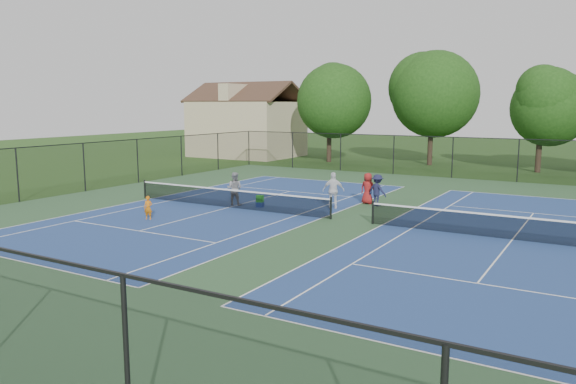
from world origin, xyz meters
The scene contains 16 objects.
ground centered at (0.00, 0.00, 0.00)m, with size 140.00×140.00×0.00m, color #234716.
court_pad centered at (0.00, 0.00, 0.00)m, with size 36.00×36.00×0.01m, color #2D5130.
tennis_court_left centered at (-7.00, 0.00, 0.10)m, with size 12.00×23.83×1.07m.
tennis_court_right centered at (7.00, 0.00, 0.10)m, with size 12.00×23.83×1.07m.
perimeter_fence centered at (0.00, 0.00, 1.60)m, with size 36.08×36.08×3.02m.
tree_back_a centered at (-13.00, 24.00, 6.04)m, with size 6.80×6.80×9.15m.
tree_back_b centered at (-4.00, 26.00, 6.60)m, with size 7.60×7.60×10.03m.
tree_back_c centered at (5.00, 25.00, 5.48)m, with size 6.00×6.00×8.40m.
clapboard_house centered at (-23.00, 25.00, 3.09)m, with size 10.80×8.10×7.65m.
child_player centered at (-8.43, -4.37, 0.56)m, with size 0.41×0.27×1.12m, color orange.
instructor centered at (-7.18, 0.80, 0.89)m, with size 0.87×0.67×1.78m, color gray.
bystander_a centered at (-2.16, 2.56, 0.95)m, with size 1.11×0.46×1.90m, color silver.
bystander_b centered at (-0.47, 4.40, 0.85)m, with size 1.10×0.63×1.70m, color #1A1C3A.
bystander_c centered at (-1.17, 4.76, 0.85)m, with size 0.83×0.54×1.69m, color maroon.
ball_crate centered at (-5.65, 0.94, 0.14)m, with size 0.36×0.29×0.28m, color navy.
ball_hopper centered at (-5.65, 0.94, 0.46)m, with size 0.34×0.28×0.36m, color #1E9F1C.
Camera 1 is at (10.31, -23.34, 5.35)m, focal length 35.00 mm.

